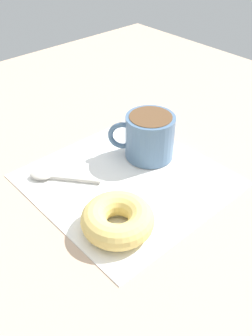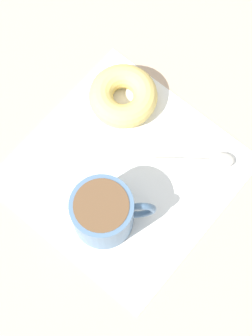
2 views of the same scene
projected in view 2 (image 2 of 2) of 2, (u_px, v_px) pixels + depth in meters
The scene contains 5 objects.
ground_plane at pixel (128, 170), 81.26cm from camera, with size 120.00×120.00×2.00cm, color tan.
napkin at pixel (126, 173), 79.91cm from camera, with size 28.49×28.49×0.30cm, color white.
coffee_cup at pixel (104, 212), 73.76cm from camera, with size 9.63×9.47×7.69cm.
donut at pixel (123, 96), 81.74cm from camera, with size 10.08×10.08×3.56cm, color #E5C66B.
spoon at pixel (212, 160), 79.97cm from camera, with size 10.04×8.44×0.90cm.
Camera 2 is at (-16.65, 20.21, 75.92)cm, focal length 60.00 mm.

